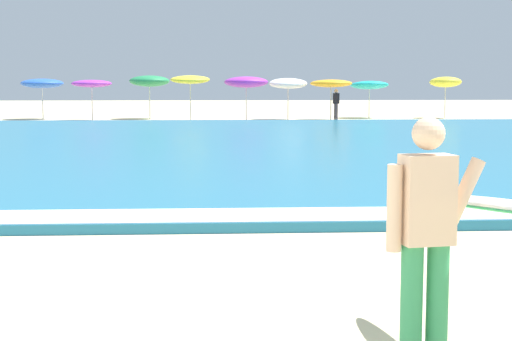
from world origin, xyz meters
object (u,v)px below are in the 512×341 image
Objects in this scene: beach_umbrella_1 at (92,84)px; beach_umbrella_4 at (246,82)px; surfer_with_board at (457,221)px; beach_umbrella_6 at (331,83)px; beachgoer_near_row_left at (336,104)px; beach_umbrella_7 at (369,85)px; beach_umbrella_3 at (190,80)px; beach_umbrella_0 at (42,83)px; beach_umbrella_8 at (446,82)px; beach_umbrella_5 at (288,83)px; beach_umbrella_2 at (149,81)px.

beach_umbrella_4 is (7.84, -0.71, 0.07)m from beach_umbrella_1.
beach_umbrella_6 reaches higher than surfer_with_board.
surfer_with_board reaches higher than beachgoer_near_row_left.
beach_umbrella_7 is 3.28m from beachgoer_near_row_left.
surfer_with_board is at bearing -85.57° from beach_umbrella_3.
surfer_with_board is 1.24× the size of beach_umbrella_1.
beach_umbrella_0 is 21.56m from beach_umbrella_8.
surfer_with_board is 36.11m from beach_umbrella_5.
beach_umbrella_2 is 1.06× the size of beach_umbrella_6.
beach_umbrella_6 is at bearing -139.76° from beach_umbrella_7.
beach_umbrella_4 is 1.02× the size of beach_umbrella_5.
beach_umbrella_4 is (2.83, -0.09, -0.12)m from beach_umbrella_3.
beach_umbrella_4 is 0.99× the size of beach_umbrella_8.
surfer_with_board is 1.16× the size of beach_umbrella_0.
beach_umbrella_0 is 0.98× the size of beach_umbrella_4.
beach_umbrella_5 is at bearing -4.86° from beach_umbrella_0.
surfer_with_board is at bearing -77.77° from beach_umbrella_1.
beach_umbrella_8 is (18.76, 1.59, 0.07)m from beach_umbrella_1.
beach_umbrella_4 reaches higher than beach_umbrella_7.
beach_umbrella_8 is at bearing 4.83° from beach_umbrella_1.
surfer_with_board is 38.59m from beach_umbrella_0.
beach_umbrella_1 is 0.90× the size of beach_umbrella_2.
beach_umbrella_6 is (9.45, -1.62, -0.12)m from beach_umbrella_2.
beach_umbrella_5 is 2.72m from beachgoer_near_row_left.
beach_umbrella_7 is (6.82, 2.64, -0.16)m from beach_umbrella_4.
beach_umbrella_0 is at bearing -179.44° from beach_umbrella_2.
beach_umbrella_7 is (17.46, 0.47, -0.09)m from beach_umbrella_0.
beach_umbrella_2 is at bearing 97.54° from surfer_with_board.
beach_umbrella_2 reaches higher than beach_umbrella_8.
beach_umbrella_1 reaches higher than beachgoer_near_row_left.
beach_umbrella_5 is (2.23, 1.07, -0.07)m from beach_umbrella_4.
beach_umbrella_8 reaches higher than beach_umbrella_4.
beach_umbrella_1 is 7.87m from beach_umbrella_4.
beach_umbrella_8 is at bearing 11.86° from beach_umbrella_4.
surfer_with_board is 35.64m from beachgoer_near_row_left.
beach_umbrella_0 is 15.13m from beach_umbrella_6.
beach_umbrella_0 is at bearing 165.13° from beach_umbrella_3.
beach_umbrella_6 is 1.08m from beachgoer_near_row_left.
beach_umbrella_7 reaches higher than surfer_with_board.
beach_umbrella_3 is (-2.71, 35.04, 1.04)m from surfer_with_board.
beach_umbrella_5 is (10.07, 0.37, 0.01)m from beach_umbrella_1.
beach_umbrella_0 is 1.01× the size of beach_umbrella_6.
beach_umbrella_6 is 1.04× the size of beach_umbrella_7.
beach_umbrella_0 is at bearing 168.48° from beach_umbrella_4.
beachgoer_near_row_left is (2.42, -0.70, -1.03)m from beach_umbrella_5.
surfer_with_board is 38.23m from beach_umbrella_7.
beach_umbrella_0 is at bearing 105.83° from surfer_with_board.
beach_umbrella_5 is 8.77m from beach_umbrella_8.
beach_umbrella_3 is at bearing -170.92° from beach_umbrella_8.
beach_umbrella_7 is at bearing 2.01° from beach_umbrella_2.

